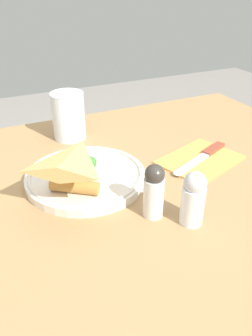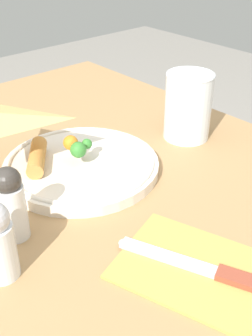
{
  "view_description": "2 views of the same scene",
  "coord_description": "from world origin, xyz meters",
  "px_view_note": "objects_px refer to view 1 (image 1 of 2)",
  "views": [
    {
      "loc": [
        0.24,
        0.47,
        1.09
      ],
      "look_at": [
        0.01,
        -0.03,
        0.77
      ],
      "focal_mm": 35.0,
      "sensor_mm": 36.0,
      "label": 1
    },
    {
      "loc": [
        -0.37,
        0.26,
        1.08
      ],
      "look_at": [
        -0.01,
        -0.06,
        0.79
      ],
      "focal_mm": 45.0,
      "sensor_mm": 36.0,
      "label": 2
    }
  ],
  "objects_px": {
    "milk_glass": "(69,116)",
    "napkin_folded": "(200,160)",
    "butter_knife": "(203,156)",
    "pepper_shaker": "(154,191)",
    "salt_shaker": "(193,198)",
    "dining_table": "(134,231)",
    "plate_pizza": "(85,175)"
  },
  "relations": [
    {
      "from": "dining_table",
      "to": "napkin_folded",
      "type": "height_order",
      "value": "napkin_folded"
    },
    {
      "from": "butter_knife",
      "to": "pepper_shaker",
      "type": "bearing_deg",
      "value": 9.89
    },
    {
      "from": "butter_knife",
      "to": "pepper_shaker",
      "type": "distance_m",
      "value": 0.23
    },
    {
      "from": "dining_table",
      "to": "butter_knife",
      "type": "bearing_deg",
      "value": -171.42
    },
    {
      "from": "napkin_folded",
      "to": "butter_knife",
      "type": "distance_m",
      "value": 0.01
    },
    {
      "from": "milk_glass",
      "to": "napkin_folded",
      "type": "distance_m",
      "value": 0.32
    },
    {
      "from": "plate_pizza",
      "to": "salt_shaker",
      "type": "bearing_deg",
      "value": 121.76
    },
    {
      "from": "plate_pizza",
      "to": "butter_knife",
      "type": "xyz_separation_m",
      "value": [
        -0.26,
        0.02,
        -0.01
      ]
    },
    {
      "from": "napkin_folded",
      "to": "butter_knife",
      "type": "height_order",
      "value": "butter_knife"
    },
    {
      "from": "dining_table",
      "to": "plate_pizza",
      "type": "height_order",
      "value": "plate_pizza"
    },
    {
      "from": "dining_table",
      "to": "butter_knife",
      "type": "height_order",
      "value": "butter_knife"
    },
    {
      "from": "dining_table",
      "to": "salt_shaker",
      "type": "relative_size",
      "value": 10.78
    },
    {
      "from": "milk_glass",
      "to": "salt_shaker",
      "type": "height_order",
      "value": "milk_glass"
    },
    {
      "from": "salt_shaker",
      "to": "pepper_shaker",
      "type": "xyz_separation_m",
      "value": [
        0.05,
        -0.04,
        0.0
      ]
    },
    {
      "from": "pepper_shaker",
      "to": "napkin_folded",
      "type": "bearing_deg",
      "value": -146.94
    },
    {
      "from": "milk_glass",
      "to": "salt_shaker",
      "type": "bearing_deg",
      "value": 102.34
    },
    {
      "from": "napkin_folded",
      "to": "pepper_shaker",
      "type": "relative_size",
      "value": 2.09
    },
    {
      "from": "milk_glass",
      "to": "butter_knife",
      "type": "height_order",
      "value": "milk_glass"
    },
    {
      "from": "milk_glass",
      "to": "napkin_folded",
      "type": "relative_size",
      "value": 0.56
    },
    {
      "from": "butter_knife",
      "to": "pepper_shaker",
      "type": "xyz_separation_m",
      "value": [
        0.19,
        0.12,
        0.04
      ]
    },
    {
      "from": "plate_pizza",
      "to": "salt_shaker",
      "type": "height_order",
      "value": "salt_shaker"
    },
    {
      "from": "napkin_folded",
      "to": "salt_shaker",
      "type": "bearing_deg",
      "value": 49.89
    },
    {
      "from": "plate_pizza",
      "to": "milk_glass",
      "type": "xyz_separation_m",
      "value": [
        -0.03,
        -0.21,
        0.04
      ]
    },
    {
      "from": "dining_table",
      "to": "salt_shaker",
      "type": "distance_m",
      "value": 0.22
    },
    {
      "from": "napkin_folded",
      "to": "salt_shaker",
      "type": "distance_m",
      "value": 0.22
    },
    {
      "from": "napkin_folded",
      "to": "salt_shaker",
      "type": "height_order",
      "value": "salt_shaker"
    },
    {
      "from": "plate_pizza",
      "to": "napkin_folded",
      "type": "height_order",
      "value": "plate_pizza"
    },
    {
      "from": "napkin_folded",
      "to": "butter_knife",
      "type": "relative_size",
      "value": 1.13
    },
    {
      "from": "salt_shaker",
      "to": "pepper_shaker",
      "type": "distance_m",
      "value": 0.06
    },
    {
      "from": "butter_knife",
      "to": "pepper_shaker",
      "type": "relative_size",
      "value": 1.86
    },
    {
      "from": "butter_knife",
      "to": "salt_shaker",
      "type": "xyz_separation_m",
      "value": [
        0.14,
        0.16,
        0.04
      ]
    },
    {
      "from": "pepper_shaker",
      "to": "milk_glass",
      "type": "bearing_deg",
      "value": -83.68
    }
  ]
}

